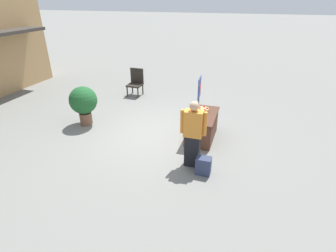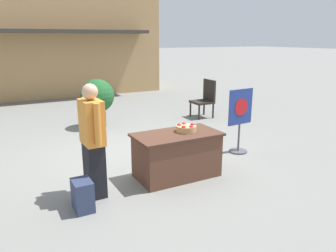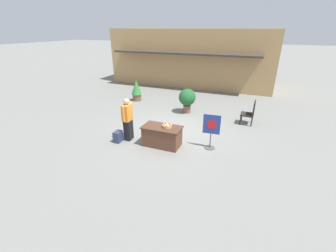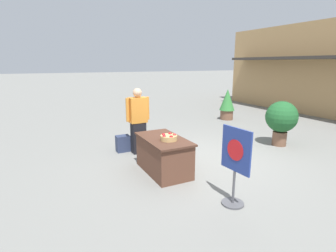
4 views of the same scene
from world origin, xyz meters
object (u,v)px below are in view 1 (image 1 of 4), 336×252
apple_basket (203,110)px  person_visitor (193,134)px  poster_board (199,95)px  potted_plant_far_right (83,102)px  patio_chair (136,81)px  display_table (202,126)px  backpack (203,166)px

apple_basket → person_visitor: 1.57m
poster_board → potted_plant_far_right: size_ratio=1.03×
patio_chair → potted_plant_far_right: 3.07m
display_table → potted_plant_far_right: bearing=93.4°
poster_board → patio_chair: 3.06m
display_table → backpack: bearing=-167.3°
apple_basket → patio_chair: size_ratio=0.31×
apple_basket → person_visitor: size_ratio=0.20×
person_visitor → backpack: (-0.27, -0.33, -0.62)m
display_table → apple_basket: size_ratio=4.21×
display_table → potted_plant_far_right: (-0.22, 3.66, 0.39)m
potted_plant_far_right → person_visitor: bearing=-107.4°
display_table → backpack: size_ratio=3.33×
backpack → display_table: bearing=12.7°
display_table → backpack: display_table is taller
patio_chair → backpack: bearing=40.5°
display_table → poster_board: 1.76m
patio_chair → potted_plant_far_right: (-3.04, 0.39, 0.18)m
person_visitor → patio_chair: bearing=36.6°
apple_basket → backpack: size_ratio=0.79×
person_visitor → potted_plant_far_right: size_ratio=1.33×
apple_basket → potted_plant_far_right: potted_plant_far_right is taller
poster_board → display_table: bearing=-79.7°
apple_basket → patio_chair: 4.18m
apple_basket → potted_plant_far_right: 3.66m
person_visitor → potted_plant_far_right: (1.16, 3.70, -0.08)m
person_visitor → poster_board: 3.10m
apple_basket → backpack: (-1.84, -0.40, -0.59)m
poster_board → potted_plant_far_right: (-1.89, 3.22, 0.06)m
poster_board → potted_plant_far_right: bearing=-153.9°
poster_board → potted_plant_far_right: poster_board is taller
apple_basket → person_visitor: bearing=-177.6°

